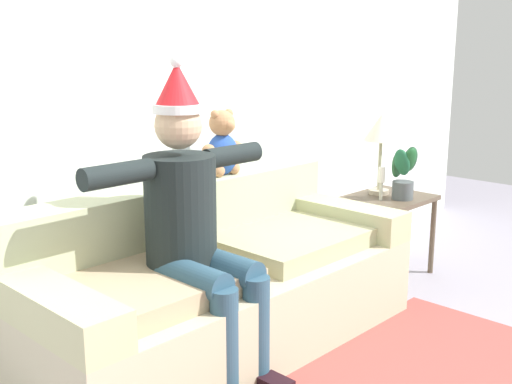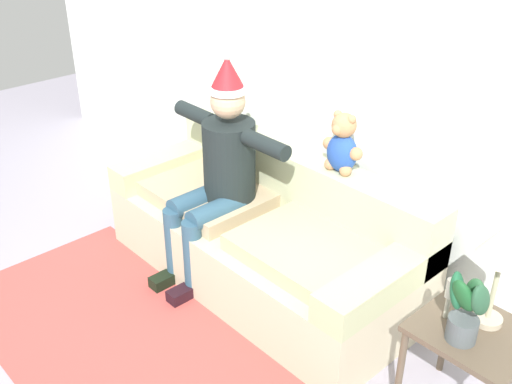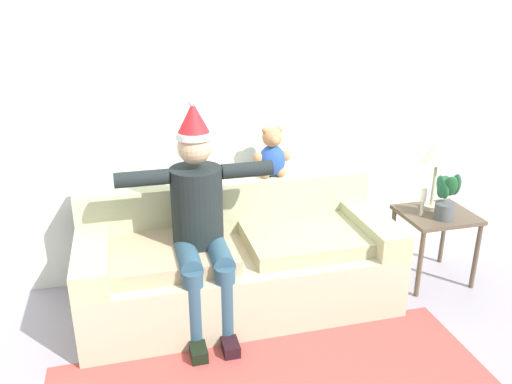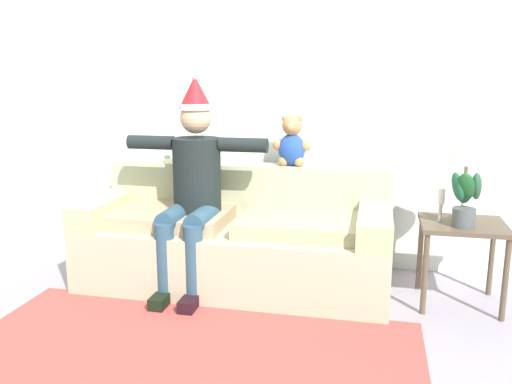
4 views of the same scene
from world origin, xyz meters
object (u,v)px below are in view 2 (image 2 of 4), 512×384
object	(u,v)px
table_lamp	(504,246)
candle_tall	(450,293)
side_table	(472,345)
person_seated	(218,169)
teddy_bear	(342,145)
couch	(266,235)
potted_plant	(466,307)

from	to	relation	value
table_lamp	candle_tall	xyz separation A→B (m)	(-0.15, -0.12, -0.29)
candle_tall	side_table	bearing A→B (deg)	7.68
table_lamp	side_table	bearing A→B (deg)	-92.77
person_seated	table_lamp	distance (m)	1.83
teddy_bear	side_table	distance (m)	1.35
couch	teddy_bear	size ratio (longest dim) A/B	5.67
person_seated	table_lamp	world-z (taller)	person_seated
table_lamp	candle_tall	size ratio (longest dim) A/B	2.48
table_lamp	couch	bearing A→B (deg)	-179.98
teddy_bear	candle_tall	xyz separation A→B (m)	(1.04, -0.41, -0.29)
table_lamp	candle_tall	distance (m)	0.35
teddy_bear	couch	bearing A→B (deg)	-139.10
teddy_bear	candle_tall	size ratio (longest dim) A/B	1.72
teddy_bear	table_lamp	distance (m)	1.23
table_lamp	candle_tall	bearing A→B (deg)	-142.91
candle_tall	table_lamp	bearing A→B (deg)	37.09
person_seated	side_table	distance (m)	1.83
teddy_bear	potted_plant	xyz separation A→B (m)	(1.17, -0.50, -0.25)
couch	person_seated	xyz separation A→B (m)	(-0.28, -0.16, 0.44)
teddy_bear	table_lamp	bearing A→B (deg)	-13.99
person_seated	candle_tall	world-z (taller)	person_seated
person_seated	side_table	size ratio (longest dim) A/B	2.71
side_table	potted_plant	world-z (taller)	potted_plant
side_table	potted_plant	xyz separation A→B (m)	(-0.02, -0.11, 0.28)
person_seated	candle_tall	xyz separation A→B (m)	(1.66, 0.05, -0.07)
couch	teddy_bear	xyz separation A→B (m)	(0.34, 0.30, 0.67)
person_seated	teddy_bear	distance (m)	0.81
teddy_bear	potted_plant	size ratio (longest dim) A/B	1.03
teddy_bear	table_lamp	world-z (taller)	teddy_bear
table_lamp	potted_plant	bearing A→B (deg)	-96.07
teddy_bear	candle_tall	bearing A→B (deg)	-21.67
side_table	table_lamp	bearing A→B (deg)	87.23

